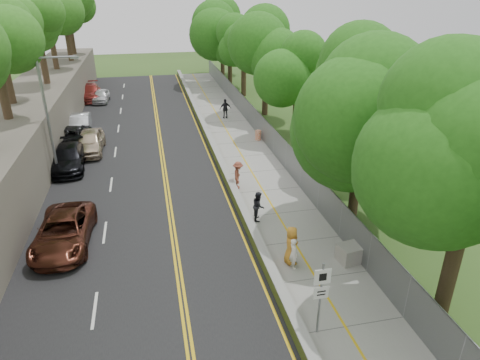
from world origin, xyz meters
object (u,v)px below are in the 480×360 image
construction_barrel (258,135)px  painter_0 (291,245)px  streetlight (50,110)px  concrete_block (352,253)px  person_far (225,109)px  signpost (321,291)px  car_2 (64,232)px

construction_barrel → painter_0: bearing=-99.5°
streetlight → construction_barrel: streetlight is taller
concrete_block → person_far: (-1.50, 24.16, 0.52)m
construction_barrel → painter_0: 17.23m
signpost → person_far: signpost is taller
painter_0 → person_far: 23.77m
construction_barrel → concrete_block: concrete_block is taller
streetlight → painter_0: 17.75m
construction_barrel → car_2: size_ratio=0.15×
streetlight → painter_0: (11.91, -12.64, -3.64)m
streetlight → car_2: streetlight is taller
streetlight → concrete_block: bearing=-41.5°
car_2 → person_far: 23.13m
streetlight → person_far: size_ratio=4.28×
signpost → concrete_block: 5.33m
construction_barrel → streetlight: bearing=-163.6°
streetlight → signpost: streetlight is taller
concrete_block → person_far: person_far is taller
construction_barrel → person_far: person_far is taller
car_2 → streetlight: bearing=101.8°
signpost → construction_barrel: 21.65m
construction_barrel → painter_0: painter_0 is taller
construction_barrel → concrete_block: 17.41m
concrete_block → painter_0: painter_0 is taller
painter_0 → person_far: (1.35, 23.73, -0.01)m
car_2 → person_far: bearing=61.7°
signpost → person_far: bearing=86.4°
person_far → construction_barrel: bearing=99.8°
concrete_block → painter_0: (-2.85, 0.43, 0.54)m
streetlight → construction_barrel: size_ratio=9.80×
construction_barrel → concrete_block: bearing=-90.0°
streetlight → construction_barrel: bearing=16.4°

